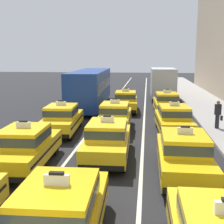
% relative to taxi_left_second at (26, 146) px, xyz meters
% --- Properties ---
extents(lane_stripe_left_center, '(0.14, 80.00, 0.01)m').
position_rel_taxi_left_second_xyz_m(lane_stripe_left_center, '(1.43, 12.18, -0.87)').
color(lane_stripe_left_center, silver).
rests_on(lane_stripe_left_center, ground).
extents(lane_stripe_center_right, '(0.14, 80.00, 0.01)m').
position_rel_taxi_left_second_xyz_m(lane_stripe_center_right, '(4.63, 12.18, -0.87)').
color(lane_stripe_center_right, silver).
rests_on(lane_stripe_center_right, ground).
extents(taxi_left_second, '(2.02, 4.64, 1.96)m').
position_rel_taxi_left_second_xyz_m(taxi_left_second, '(0.00, 0.00, 0.00)').
color(taxi_left_second, black).
rests_on(taxi_left_second, ground).
extents(taxi_left_third, '(2.09, 4.66, 1.96)m').
position_rel_taxi_left_second_xyz_m(taxi_left_third, '(-0.09, 5.42, 0.00)').
color(taxi_left_third, black).
rests_on(taxi_left_third, ground).
extents(bus_left_fourth, '(2.99, 11.30, 3.22)m').
position_rel_taxi_left_second_xyz_m(bus_left_fourth, '(-0.15, 14.76, 0.94)').
color(bus_left_fourth, black).
rests_on(bus_left_fourth, ground).
extents(taxi_center_nearest, '(1.98, 4.62, 1.96)m').
position_rel_taxi_left_second_xyz_m(taxi_center_nearest, '(2.87, -4.91, 0.00)').
color(taxi_center_nearest, black).
rests_on(taxi_center_nearest, ground).
extents(taxi_center_second, '(1.92, 4.60, 1.96)m').
position_rel_taxi_left_second_xyz_m(taxi_center_second, '(3.13, 1.39, 0.00)').
color(taxi_center_second, black).
rests_on(taxi_center_second, ground).
extents(taxi_center_third, '(1.87, 4.58, 1.96)m').
position_rel_taxi_left_second_xyz_m(taxi_center_third, '(2.89, 6.54, 0.00)').
color(taxi_center_third, black).
rests_on(taxi_center_third, ground).
extents(taxi_center_fourth, '(2.01, 4.63, 1.96)m').
position_rel_taxi_left_second_xyz_m(taxi_center_fourth, '(3.08, 12.71, 0.00)').
color(taxi_center_fourth, black).
rests_on(taxi_center_fourth, ground).
extents(taxi_right_second, '(1.84, 4.57, 1.96)m').
position_rel_taxi_left_second_xyz_m(taxi_right_second, '(6.18, -0.19, 0.00)').
color(taxi_right_second, black).
rests_on(taxi_right_second, ground).
extents(taxi_right_third, '(2.05, 4.65, 1.96)m').
position_rel_taxi_left_second_xyz_m(taxi_right_third, '(6.34, 6.03, 0.00)').
color(taxi_right_third, black).
rests_on(taxi_right_third, ground).
extents(taxi_right_fourth, '(1.99, 4.63, 1.96)m').
position_rel_taxi_left_second_xyz_m(taxi_right_fourth, '(6.31, 12.14, 0.00)').
color(taxi_right_fourth, black).
rests_on(taxi_right_fourth, ground).
extents(box_truck_right_fifth, '(2.36, 6.99, 3.27)m').
position_rel_taxi_left_second_xyz_m(box_truck_right_fifth, '(6.32, 19.61, 0.90)').
color(box_truck_right_fifth, black).
rests_on(box_truck_right_fifth, ground).
extents(taxi_right_sixth, '(2.01, 4.64, 1.96)m').
position_rel_taxi_left_second_xyz_m(taxi_right_sixth, '(6.39, 26.60, 0.00)').
color(taxi_right_sixth, black).
rests_on(taxi_right_sixth, ground).
extents(pedestrian_mid_block, '(0.47, 0.24, 1.68)m').
position_rel_taxi_left_second_xyz_m(pedestrian_mid_block, '(9.04, 7.11, 0.11)').
color(pedestrian_mid_block, '#23232D').
rests_on(pedestrian_mid_block, sidewalk_curb).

